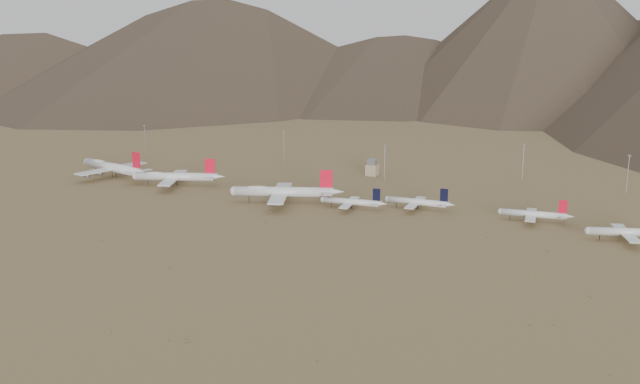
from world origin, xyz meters
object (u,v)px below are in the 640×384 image
at_px(narrowbody_a, 352,202).
at_px(control_tower, 372,168).
at_px(widebody_east, 283,192).
at_px(widebody_west, 113,167).
at_px(narrowbody_b, 418,202).
at_px(widebody_centre, 175,176).

relative_size(narrowbody_a, control_tower, 3.44).
bearing_deg(narrowbody_a, widebody_east, 179.10).
bearing_deg(widebody_west, narrowbody_b, 15.33).
xyz_separation_m(narrowbody_b, control_tower, (-56.92, 79.30, 0.72)).
relative_size(widebody_centre, narrowbody_a, 1.48).
distance_m(widebody_east, control_tower, 100.78).
bearing_deg(narrowbody_a, narrowbody_b, 16.00).
xyz_separation_m(widebody_centre, narrowbody_a, (132.71, -8.96, -2.13)).
relative_size(widebody_west, control_tower, 5.93).
relative_size(widebody_centre, widebody_east, 0.90).
bearing_deg(control_tower, narrowbody_a, -77.83).
height_order(widebody_west, widebody_centre, widebody_west).
relative_size(widebody_east, narrowbody_b, 1.58).
bearing_deg(widebody_east, widebody_west, 153.02).
bearing_deg(narrowbody_b, narrowbody_a, -159.15).
bearing_deg(narrowbody_a, widebody_centre, 170.34).
bearing_deg(widebody_west, control_tower, 40.50).
relative_size(widebody_west, widebody_centre, 1.16).
bearing_deg(widebody_centre, narrowbody_b, -18.25).
relative_size(narrowbody_a, narrowbody_b, 0.96).
xyz_separation_m(widebody_centre, narrowbody_b, (169.37, 5.70, -1.96)).
bearing_deg(widebody_east, narrowbody_b, -7.24).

